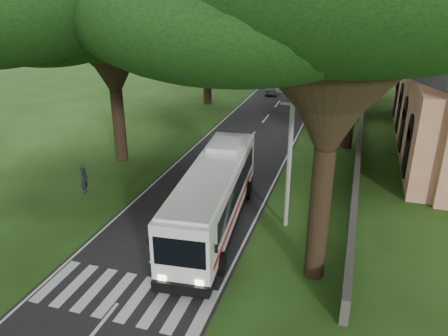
% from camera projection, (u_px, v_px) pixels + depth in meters
% --- Properties ---
extents(ground, '(140.00, 140.00, 0.00)m').
position_uv_depth(ground, '(145.00, 269.00, 20.28)').
color(ground, '#223F12').
rests_on(ground, ground).
extents(road, '(8.00, 120.00, 0.04)m').
position_uv_depth(road, '(263.00, 121.00, 42.27)').
color(road, black).
rests_on(road, ground).
extents(crosswalk, '(8.00, 3.00, 0.01)m').
position_uv_depth(crosswalk, '(124.00, 296.00, 18.52)').
color(crosswalk, silver).
rests_on(crosswalk, ground).
extents(property_wall, '(0.35, 50.00, 1.20)m').
position_uv_depth(property_wall, '(360.00, 127.00, 38.67)').
color(property_wall, '#383533').
rests_on(property_wall, ground).
extents(pole_near, '(1.60, 0.24, 8.00)m').
position_uv_depth(pole_near, '(290.00, 154.00, 22.42)').
color(pole_near, gray).
rests_on(pole_near, ground).
extents(pole_mid, '(1.60, 0.24, 8.00)m').
position_uv_depth(pole_mid, '(326.00, 80.00, 40.01)').
color(pole_mid, gray).
rests_on(pole_mid, ground).
extents(pole_far, '(1.60, 0.24, 8.00)m').
position_uv_depth(pole_far, '(340.00, 51.00, 57.61)').
color(pole_far, gray).
rests_on(pole_far, ground).
extents(tree_l_mida, '(15.89, 15.89, 14.10)m').
position_uv_depth(tree_l_mida, '(108.00, 10.00, 28.92)').
color(tree_l_mida, black).
rests_on(tree_l_mida, ground).
extents(coach_bus, '(3.71, 12.28, 3.57)m').
position_uv_depth(coach_bus, '(214.00, 195.00, 23.14)').
color(coach_bus, white).
rests_on(coach_bus, ground).
extents(distant_car_a, '(1.74, 3.80, 1.27)m').
position_uv_depth(distant_car_a, '(272.00, 88.00, 52.87)').
color(distant_car_a, '#ACACB1').
rests_on(distant_car_a, road).
extents(distant_car_b, '(1.82, 3.99, 1.27)m').
position_uv_depth(distant_car_b, '(279.00, 71.00, 63.25)').
color(distant_car_b, navy).
rests_on(distant_car_b, road).
extents(distant_car_c, '(2.00, 4.19, 1.18)m').
position_uv_depth(distant_car_c, '(317.00, 58.00, 75.42)').
color(distant_car_c, '#943815').
rests_on(distant_car_c, road).
extents(pedestrian, '(0.57, 0.72, 1.73)m').
position_uv_depth(pedestrian, '(85.00, 180.00, 27.45)').
color(pedestrian, black).
rests_on(pedestrian, ground).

